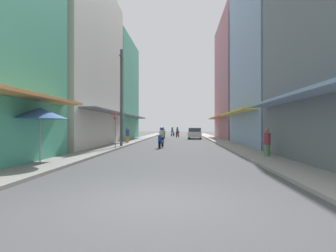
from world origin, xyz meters
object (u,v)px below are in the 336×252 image
motorbike_blue (161,139)px  utility_pole (121,97)px  parked_car (195,133)px  vendor_umbrella (40,113)px  pedestrian_crossing (267,143)px  street_sign_no_entry (115,125)px  motorbike_red (178,133)px  motorbike_orange (191,134)px  motorbike_silver (173,132)px  pedestrian_foreground (128,135)px  motorbike_green (164,134)px

motorbike_blue → utility_pole: bearing=174.4°
parked_car → vendor_umbrella: size_ratio=1.76×
pedestrian_crossing → street_sign_no_entry: bearing=153.3°
street_sign_no_entry → parked_car: bearing=70.1°
motorbike_blue → vendor_umbrella: (-4.17, -9.64, 1.46)m
motorbike_red → pedestrian_crossing: 27.90m
pedestrian_crossing → vendor_umbrella: 10.69m
motorbike_orange → vendor_umbrella: size_ratio=0.74×
motorbike_silver → street_sign_no_entry: 27.42m
utility_pole → street_sign_no_entry: size_ratio=2.89×
motorbike_orange → utility_pole: (-6.03, -21.38, 3.40)m
motorbike_blue → street_sign_no_entry: bearing=-147.6°
motorbike_silver → vendor_umbrella: size_ratio=0.73×
motorbike_silver → pedestrian_foreground: (-3.45, -20.65, 0.09)m
motorbike_red → motorbike_silver: 4.43m
motorbike_silver → street_sign_no_entry: (-2.92, -27.25, 1.01)m
vendor_umbrella → street_sign_no_entry: bearing=81.7°
motorbike_silver → pedestrian_crossing: bearing=-79.2°
motorbike_blue → parked_car: 15.80m
motorbike_green → utility_pole: size_ratio=0.24×
motorbike_orange → pedestrian_foreground: 18.21m
vendor_umbrella → motorbike_red: bearing=80.7°
motorbike_red → motorbike_blue: bearing=-92.2°
motorbike_blue → parked_car: motorbike_blue is taller
pedestrian_crossing → vendor_umbrella: (-10.11, -3.20, 1.40)m
pedestrian_foreground → pedestrian_crossing: bearing=-49.4°
motorbike_orange → pedestrian_crossing: pedestrian_crossing is taller
motorbike_silver → pedestrian_crossing: 32.33m
motorbike_orange → motorbike_red: size_ratio=0.98×
parked_car → vendor_umbrella: (-7.42, -25.10, 1.42)m
motorbike_orange → street_sign_no_entry: (-5.93, -23.62, 1.21)m
motorbike_red → motorbike_green: bearing=-105.9°
motorbike_silver → street_sign_no_entry: size_ratio=0.65×
motorbike_silver → pedestrian_foreground: 20.94m
motorbike_blue → pedestrian_foreground: (-3.57, 4.66, 0.09)m
motorbike_orange → motorbike_green: bearing=-119.3°
motorbike_orange → pedestrian_crossing: bearing=-83.8°
pedestrian_foreground → vendor_umbrella: bearing=-92.4°
vendor_umbrella → motorbike_orange: bearing=77.3°
motorbike_red → street_sign_no_entry: size_ratio=0.67×
motorbike_green → utility_pole: (-2.23, -14.59, 3.20)m
motorbike_green → motorbike_silver: (0.79, 10.42, 0.00)m
motorbike_silver → utility_pole: 25.39m
utility_pole → parked_car: bearing=67.1°
vendor_umbrella → motorbike_silver: bearing=83.4°
motorbike_red → pedestrian_foreground: 16.90m
motorbike_blue → pedestrian_foreground: 5.88m
utility_pole → motorbike_red: bearing=79.2°
motorbike_orange → parked_car: parked_car is taller
pedestrian_foreground → street_sign_no_entry: bearing=-85.5°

